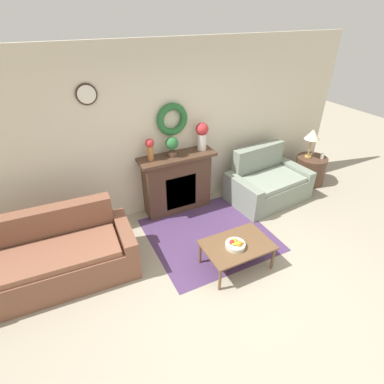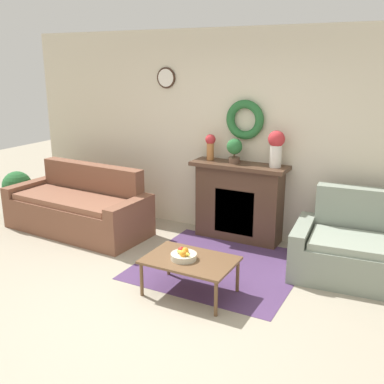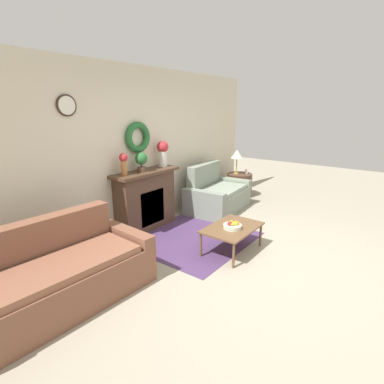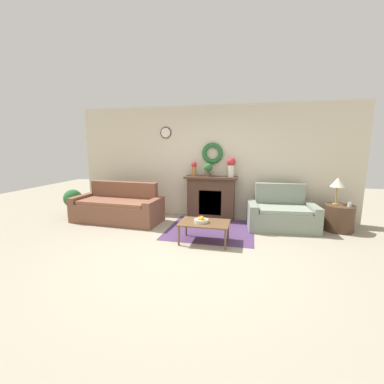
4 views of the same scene
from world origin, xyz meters
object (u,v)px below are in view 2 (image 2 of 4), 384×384
(vase_on_mantel_left, at_px, (210,145))
(potted_plant_floor_by_couch, at_px, (18,189))
(coffee_table, at_px, (190,262))
(fruit_bowl, at_px, (184,255))
(loveseat_right, at_px, (360,250))
(couch_left, at_px, (79,209))
(fireplace, at_px, (239,201))
(potted_plant_on_mantel, at_px, (234,149))
(vase_on_mantel_right, at_px, (276,146))

(vase_on_mantel_left, height_order, potted_plant_floor_by_couch, vase_on_mantel_left)
(coffee_table, relative_size, potted_plant_floor_by_couch, 1.30)
(fruit_bowl, distance_m, potted_plant_floor_by_couch, 3.53)
(coffee_table, bearing_deg, loveseat_right, 39.61)
(couch_left, distance_m, fruit_bowl, 2.34)
(fireplace, xyz_separation_m, vase_on_mantel_left, (-0.43, 0.01, 0.71))
(fruit_bowl, height_order, potted_plant_on_mantel, potted_plant_on_mantel)
(fireplace, bearing_deg, coffee_table, -85.15)
(fruit_bowl, bearing_deg, coffee_table, 31.90)
(coffee_table, height_order, fruit_bowl, fruit_bowl)
(vase_on_mantel_left, bearing_deg, fruit_bowl, -72.93)
(fireplace, bearing_deg, vase_on_mantel_right, 0.70)
(coffee_table, distance_m, vase_on_mantel_left, 1.93)
(loveseat_right, height_order, potted_plant_floor_by_couch, loveseat_right)
(loveseat_right, relative_size, coffee_table, 1.63)
(fruit_bowl, distance_m, vase_on_mantel_right, 1.91)
(couch_left, relative_size, fruit_bowl, 7.94)
(couch_left, height_order, potted_plant_on_mantel, potted_plant_on_mantel)
(couch_left, bearing_deg, coffee_table, -18.65)
(loveseat_right, xyz_separation_m, vase_on_mantel_right, (-1.13, 0.42, 0.98))
(loveseat_right, bearing_deg, potted_plant_on_mantel, 161.11)
(fireplace, relative_size, coffee_table, 1.39)
(loveseat_right, distance_m, potted_plant_floor_by_couch, 4.92)
(loveseat_right, distance_m, fruit_bowl, 1.95)
(couch_left, relative_size, potted_plant_floor_by_couch, 2.99)
(loveseat_right, height_order, vase_on_mantel_right, vase_on_mantel_right)
(fireplace, bearing_deg, potted_plant_on_mantel, -169.29)
(couch_left, height_order, potted_plant_floor_by_couch, couch_left)
(potted_plant_on_mantel, height_order, potted_plant_floor_by_couch, potted_plant_on_mantel)
(fruit_bowl, relative_size, potted_plant_floor_by_couch, 0.38)
(vase_on_mantel_right, bearing_deg, potted_plant_floor_by_couch, -169.34)
(fireplace, height_order, coffee_table, fireplace)
(vase_on_mantel_right, distance_m, potted_plant_floor_by_couch, 3.95)
(fruit_bowl, bearing_deg, vase_on_mantel_left, 107.07)
(loveseat_right, xyz_separation_m, potted_plant_floor_by_couch, (-4.91, -0.29, 0.11))
(potted_plant_on_mantel, xyz_separation_m, potted_plant_floor_by_couch, (-3.24, -0.69, -0.80))
(fruit_bowl, xyz_separation_m, potted_plant_on_mantel, (-0.16, 1.64, 0.79))
(couch_left, relative_size, vase_on_mantel_right, 4.60)
(fireplace, distance_m, fruit_bowl, 1.66)
(couch_left, xyz_separation_m, potted_plant_floor_by_couch, (-1.24, 0.05, 0.10))
(coffee_table, distance_m, vase_on_mantel_right, 1.91)
(loveseat_right, relative_size, vase_on_mantel_right, 3.26)
(fireplace, bearing_deg, couch_left, -160.09)
(fireplace, relative_size, potted_plant_floor_by_couch, 1.81)
(fruit_bowl, relative_size, vase_on_mantel_left, 0.77)
(fireplace, relative_size, vase_on_mantel_right, 2.78)
(coffee_table, xyz_separation_m, vase_on_mantel_right, (0.32, 1.63, 0.95))
(fruit_bowl, xyz_separation_m, vase_on_mantel_left, (-0.51, 1.66, 0.80))
(fireplace, height_order, vase_on_mantel_right, vase_on_mantel_right)
(fireplace, bearing_deg, fruit_bowl, -87.12)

